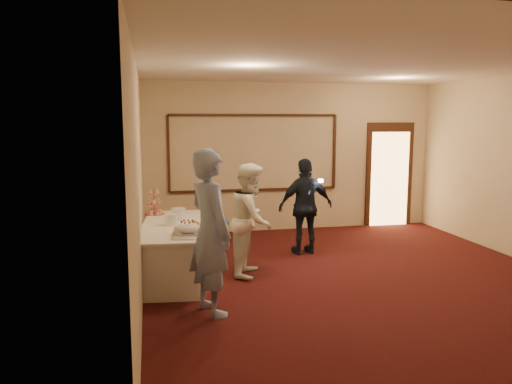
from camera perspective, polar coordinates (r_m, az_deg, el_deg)
floor at (r=7.30m, az=11.84°, el=-9.99°), size 7.00×7.00×0.00m
room_walls at (r=6.94m, az=12.34°, el=6.09°), size 6.04×7.04×3.02m
wall_molding at (r=10.03m, az=-0.19°, el=4.49°), size 3.45×0.04×1.55m
doorway at (r=11.05m, az=14.97°, el=1.86°), size 1.05×0.07×2.20m
buffet_table at (r=7.38m, az=-9.43°, el=-6.58°), size 1.10×2.32×0.77m
pavlova_tray at (r=6.56m, az=-7.79°, el=-4.27°), size 0.41×0.55×0.19m
cupcake_stand at (r=8.08m, az=-11.57°, el=-1.38°), size 0.31×0.31×0.45m
plate_stack_a at (r=7.24m, az=-9.62°, el=-3.11°), size 0.19×0.19×0.16m
plate_stack_b at (r=7.61m, az=-8.85°, el=-2.50°), size 0.21×0.21×0.17m
tart at (r=7.09m, az=-7.47°, el=-3.76°), size 0.28×0.28×0.06m
man at (r=5.82m, az=-5.23°, el=-4.59°), size 0.69×0.83×1.95m
woman at (r=7.29m, az=-0.51°, el=-3.14°), size 0.87×0.97×1.65m
guest at (r=8.45m, az=5.69°, el=-1.66°), size 0.98×0.47×1.62m
camera_flash at (r=8.34m, az=7.41°, el=1.29°), size 0.07×0.04×0.05m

